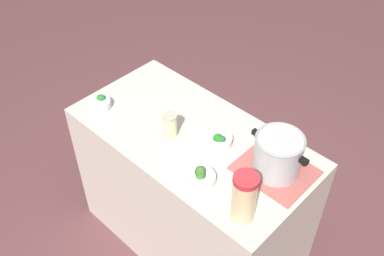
{
  "coord_description": "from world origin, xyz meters",
  "views": [
    {
      "loc": [
        1.15,
        -1.21,
        2.47
      ],
      "look_at": [
        0.0,
        0.0,
        0.95
      ],
      "focal_mm": 42.08,
      "sensor_mm": 36.0,
      "label": 1
    }
  ],
  "objects_px": {
    "lemonade_pitcher": "(244,198)",
    "broccoli_bowl_front": "(100,103)",
    "mason_jar": "(170,125)",
    "broccoli_bowl_center": "(201,177)",
    "broccoli_bowl_back": "(220,141)",
    "cooking_pot": "(278,154)"
  },
  "relations": [
    {
      "from": "broccoli_bowl_front",
      "to": "broccoli_bowl_center",
      "type": "height_order",
      "value": "broccoli_bowl_center"
    },
    {
      "from": "lemonade_pitcher",
      "to": "broccoli_bowl_front",
      "type": "height_order",
      "value": "lemonade_pitcher"
    },
    {
      "from": "cooking_pot",
      "to": "lemonade_pitcher",
      "type": "distance_m",
      "value": 0.32
    },
    {
      "from": "mason_jar",
      "to": "broccoli_bowl_front",
      "type": "height_order",
      "value": "mason_jar"
    },
    {
      "from": "cooking_pot",
      "to": "mason_jar",
      "type": "relative_size",
      "value": 2.24
    },
    {
      "from": "cooking_pot",
      "to": "broccoli_bowl_back",
      "type": "distance_m",
      "value": 0.32
    },
    {
      "from": "lemonade_pitcher",
      "to": "broccoli_bowl_center",
      "type": "distance_m",
      "value": 0.28
    },
    {
      "from": "mason_jar",
      "to": "broccoli_bowl_back",
      "type": "height_order",
      "value": "mason_jar"
    },
    {
      "from": "broccoli_bowl_center",
      "to": "broccoli_bowl_back",
      "type": "bearing_deg",
      "value": 111.65
    },
    {
      "from": "lemonade_pitcher",
      "to": "broccoli_bowl_center",
      "type": "relative_size",
      "value": 1.82
    },
    {
      "from": "broccoli_bowl_front",
      "to": "broccoli_bowl_back",
      "type": "relative_size",
      "value": 0.91
    },
    {
      "from": "cooking_pot",
      "to": "broccoli_bowl_front",
      "type": "bearing_deg",
      "value": -164.14
    },
    {
      "from": "lemonade_pitcher",
      "to": "mason_jar",
      "type": "xyz_separation_m",
      "value": [
        -0.58,
        0.14,
        -0.06
      ]
    },
    {
      "from": "broccoli_bowl_center",
      "to": "broccoli_bowl_back",
      "type": "xyz_separation_m",
      "value": [
        -0.1,
        0.24,
        0.0
      ]
    },
    {
      "from": "broccoli_bowl_center",
      "to": "mason_jar",
      "type": "bearing_deg",
      "value": 159.33
    },
    {
      "from": "mason_jar",
      "to": "broccoli_bowl_center",
      "type": "distance_m",
      "value": 0.35
    },
    {
      "from": "broccoli_bowl_front",
      "to": "broccoli_bowl_center",
      "type": "xyz_separation_m",
      "value": [
        0.76,
        -0.02,
        0.0
      ]
    },
    {
      "from": "broccoli_bowl_center",
      "to": "lemonade_pitcher",
      "type": "bearing_deg",
      "value": -4.75
    },
    {
      "from": "broccoli_bowl_back",
      "to": "broccoli_bowl_front",
      "type": "bearing_deg",
      "value": -161.33
    },
    {
      "from": "cooking_pot",
      "to": "mason_jar",
      "type": "height_order",
      "value": "cooking_pot"
    },
    {
      "from": "lemonade_pitcher",
      "to": "mason_jar",
      "type": "bearing_deg",
      "value": 166.16
    },
    {
      "from": "broccoli_bowl_front",
      "to": "broccoli_bowl_center",
      "type": "bearing_deg",
      "value": -1.21
    }
  ]
}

